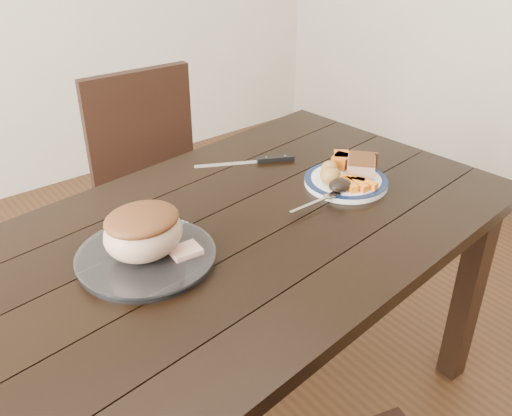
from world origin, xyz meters
TOP-DOWN VIEW (x-y plane):
  - dining_table at (0.00, 0.00)m, footprint 1.70×1.09m
  - chair_far at (0.19, 0.74)m, footprint 0.45×0.46m
  - dinner_plate at (0.43, -0.00)m, footprint 0.24×0.24m
  - plate_rim at (0.43, -0.00)m, footprint 0.24×0.24m
  - serving_platter at (-0.22, 0.01)m, footprint 0.32×0.32m
  - pork_slice at (0.48, -0.01)m, footprint 0.13×0.13m
  - roasted_potatoes at (0.38, 0.02)m, footprint 0.09×0.09m
  - carrot_batons at (0.41, -0.06)m, footprint 0.08×0.11m
  - pumpkin_wedges at (0.47, 0.07)m, footprint 0.08×0.08m
  - dark_mushroom at (0.36, -0.04)m, footprint 0.07×0.05m
  - fork at (0.27, -0.05)m, footprint 0.18×0.03m
  - roast_joint at (-0.22, 0.01)m, footprint 0.19×0.16m
  - cut_slice at (-0.15, -0.05)m, footprint 0.07×0.06m
  - carving_knife at (0.33, 0.26)m, footprint 0.29×0.16m

SIDE VIEW (x-z plane):
  - chair_far at x=0.19m, z-range 0.06..0.99m
  - dining_table at x=0.00m, z-range 0.28..1.03m
  - carving_knife at x=0.33m, z-range 0.75..0.76m
  - dinner_plate at x=0.43m, z-range 0.75..0.77m
  - serving_platter at x=-0.22m, z-range 0.75..0.77m
  - plate_rim at x=0.43m, z-range 0.76..0.78m
  - fork at x=0.27m, z-range 0.77..0.77m
  - cut_slice at x=-0.15m, z-range 0.77..0.78m
  - carrot_batons at x=0.41m, z-range 0.77..0.79m
  - dark_mushroom at x=0.36m, z-range 0.77..0.80m
  - pumpkin_wedges at x=0.47m, z-range 0.77..0.81m
  - roasted_potatoes at x=0.38m, z-range 0.77..0.82m
  - pork_slice at x=0.48m, z-range 0.77..0.81m
  - roast_joint at x=-0.22m, z-range 0.77..0.89m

